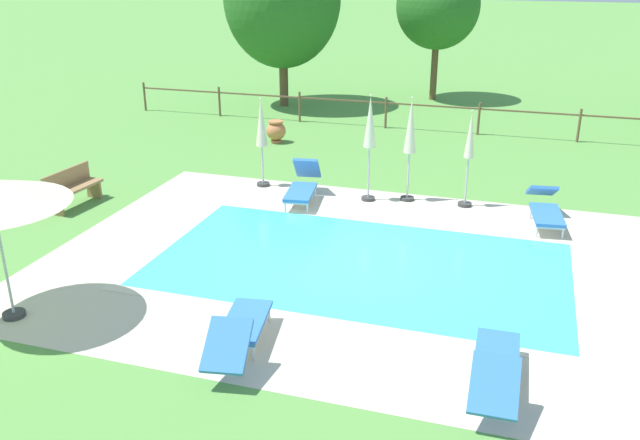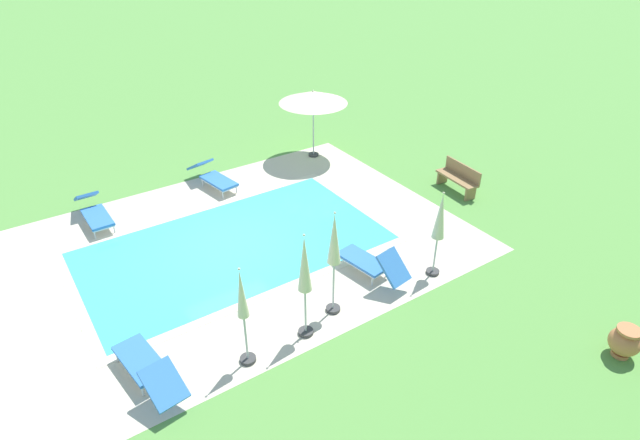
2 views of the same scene
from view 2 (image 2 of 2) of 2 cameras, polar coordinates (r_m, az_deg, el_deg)
The scene contains 15 objects.
ground_plane at distance 13.92m, azimuth -9.31°, elevation -2.79°, with size 160.00×160.00×0.00m, color #599342.
pool_deck_paving at distance 13.92m, azimuth -9.31°, elevation -2.78°, with size 11.91×8.48×0.01m, color beige.
swimming_pool_water at distance 13.92m, azimuth -9.31°, elevation -2.78°, with size 7.69×4.27×0.01m, color #42CCD6.
pool_coping_rim at distance 13.92m, azimuth -9.31°, elevation -2.76°, with size 8.17×4.75×0.01m.
sun_lounger_north_near_steps at distance 12.53m, azimuth 5.63°, elevation -4.66°, with size 0.88×1.99×0.93m.
sun_lounger_north_mid at distance 16.80m, azimuth -11.58°, elevation 4.70°, with size 0.94×2.12×0.77m.
sun_lounger_north_far at distance 10.56m, azimuth -18.36°, elevation -14.96°, with size 0.86×2.12×0.74m.
sun_lounger_north_end at distance 15.85m, azimuth -23.42°, elevation 0.88°, with size 0.63×2.06×0.76m.
patio_umbrella_open_foreground at distance 17.96m, azimuth -0.75°, elevation 13.23°, with size 2.33×2.33×2.38m.
patio_umbrella_closed_row_west at distance 9.76m, azimuth -8.45°, elevation -9.06°, with size 0.32×0.32×2.27m.
patio_umbrella_closed_row_mid_west at distance 12.25m, azimuth 12.93°, elevation -0.13°, with size 0.32×0.32×2.25m.
patio_umbrella_closed_row_centre at distance 10.67m, azimuth 1.55°, elevation -2.80°, with size 0.32×0.32×2.53m.
patio_umbrella_closed_row_mid_east at distance 10.13m, azimuth -1.69°, elevation -5.45°, with size 0.32×0.32×2.48m.
wooden_bench_lawn_side at distance 16.72m, azimuth 14.90°, elevation 4.54°, with size 0.57×1.53×0.87m.
terracotta_urn_near_fence at distance 12.08m, azimuth 30.31°, elevation -11.36°, with size 0.60×0.60×0.68m.
Camera 2 is at (4.50, 10.67, 7.73)m, focal length 29.33 mm.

